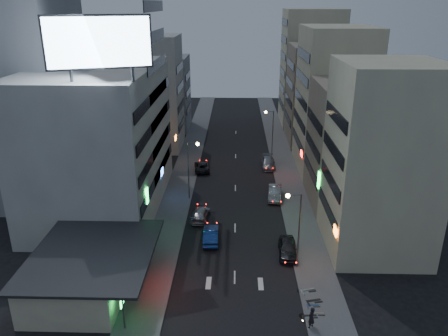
{
  "coord_description": "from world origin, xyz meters",
  "views": [
    {
      "loc": [
        -0.04,
        -32.14,
        25.21
      ],
      "look_at": [
        -1.47,
        19.37,
        5.61
      ],
      "focal_mm": 35.0,
      "sensor_mm": 36.0,
      "label": 1
    }
  ],
  "objects_px": {
    "scooter_black_b": "(321,293)",
    "road_car_silver": "(200,214)",
    "scooter_silver_a": "(325,308)",
    "parked_car_left": "(202,166)",
    "scooter_black_a": "(317,309)",
    "parked_car_right_near": "(288,248)",
    "parked_car_right_mid": "(275,193)",
    "road_car_blue": "(211,235)",
    "scooter_silver_b": "(314,282)",
    "parked_car_right_far": "(268,163)",
    "scooter_blue": "(320,299)",
    "person": "(311,317)"
  },
  "relations": [
    {
      "from": "road_car_silver",
      "to": "person",
      "type": "height_order",
      "value": "person"
    },
    {
      "from": "road_car_blue",
      "to": "scooter_black_b",
      "type": "xyz_separation_m",
      "value": [
        10.48,
        -10.09,
        -0.04
      ]
    },
    {
      "from": "road_car_blue",
      "to": "road_car_silver",
      "type": "distance_m",
      "value": 5.58
    },
    {
      "from": "scooter_silver_a",
      "to": "parked_car_left",
      "type": "bearing_deg",
      "value": 21.54
    },
    {
      "from": "scooter_black_a",
      "to": "scooter_black_b",
      "type": "xyz_separation_m",
      "value": [
        0.7,
        2.18,
        0.06
      ]
    },
    {
      "from": "scooter_black_a",
      "to": "scooter_blue",
      "type": "height_order",
      "value": "scooter_black_a"
    },
    {
      "from": "road_car_blue",
      "to": "scooter_black_b",
      "type": "height_order",
      "value": "road_car_blue"
    },
    {
      "from": "parked_car_left",
      "to": "road_car_blue",
      "type": "distance_m",
      "value": 22.22
    },
    {
      "from": "road_car_silver",
      "to": "scooter_black_b",
      "type": "height_order",
      "value": "road_car_silver"
    },
    {
      "from": "scooter_blue",
      "to": "scooter_black_b",
      "type": "xyz_separation_m",
      "value": [
        0.22,
        0.79,
        0.11
      ]
    },
    {
      "from": "scooter_black_a",
      "to": "parked_car_left",
      "type": "bearing_deg",
      "value": 16.03
    },
    {
      "from": "parked_car_right_near",
      "to": "scooter_silver_a",
      "type": "distance_m",
      "value": 9.62
    },
    {
      "from": "parked_car_left",
      "to": "road_car_silver",
      "type": "relative_size",
      "value": 1.03
    },
    {
      "from": "person",
      "to": "scooter_silver_b",
      "type": "height_order",
      "value": "person"
    },
    {
      "from": "parked_car_right_near",
      "to": "road_car_blue",
      "type": "distance_m",
      "value": 8.73
    },
    {
      "from": "scooter_black_a",
      "to": "scooter_silver_a",
      "type": "bearing_deg",
      "value": -72.97
    },
    {
      "from": "parked_car_right_near",
      "to": "scooter_blue",
      "type": "xyz_separation_m",
      "value": [
        1.93,
        -8.25,
        -0.17
      ]
    },
    {
      "from": "parked_car_right_near",
      "to": "parked_car_right_mid",
      "type": "xyz_separation_m",
      "value": [
        -0.18,
        14.33,
        0.01
      ]
    },
    {
      "from": "parked_car_right_mid",
      "to": "scooter_black_a",
      "type": "distance_m",
      "value": 24.03
    },
    {
      "from": "parked_car_left",
      "to": "person",
      "type": "bearing_deg",
      "value": 101.31
    },
    {
      "from": "person",
      "to": "road_car_blue",
      "type": "bearing_deg",
      "value": -100.8
    },
    {
      "from": "road_car_silver",
      "to": "scooter_blue",
      "type": "bearing_deg",
      "value": 131.86
    },
    {
      "from": "parked_car_right_mid",
      "to": "road_car_blue",
      "type": "relative_size",
      "value": 1.05
    },
    {
      "from": "parked_car_right_near",
      "to": "scooter_black_b",
      "type": "relative_size",
      "value": 2.31
    },
    {
      "from": "parked_car_right_near",
      "to": "road_car_blue",
      "type": "bearing_deg",
      "value": 165.41
    },
    {
      "from": "scooter_silver_b",
      "to": "scooter_blue",
      "type": "bearing_deg",
      "value": 166.89
    },
    {
      "from": "scooter_black_a",
      "to": "scooter_silver_b",
      "type": "distance_m",
      "value": 3.74
    },
    {
      "from": "scooter_silver_a",
      "to": "parked_car_right_far",
      "type": "bearing_deg",
      "value": 4.32
    },
    {
      "from": "road_car_blue",
      "to": "scooter_silver_b",
      "type": "bearing_deg",
      "value": 138.05
    },
    {
      "from": "road_car_blue",
      "to": "scooter_black_a",
      "type": "relative_size",
      "value": 2.54
    },
    {
      "from": "scooter_black_b",
      "to": "road_car_silver",
      "type": "bearing_deg",
      "value": 24.13
    },
    {
      "from": "parked_car_right_mid",
      "to": "scooter_silver_b",
      "type": "distance_m",
      "value": 20.35
    },
    {
      "from": "parked_car_right_far",
      "to": "scooter_blue",
      "type": "relative_size",
      "value": 3.16
    },
    {
      "from": "scooter_silver_b",
      "to": "scooter_black_b",
      "type": "bearing_deg",
      "value": 176.21
    },
    {
      "from": "scooter_silver_a",
      "to": "person",
      "type": "bearing_deg",
      "value": 142.07
    },
    {
      "from": "parked_car_right_far",
      "to": "scooter_silver_a",
      "type": "relative_size",
      "value": 3.13
    },
    {
      "from": "parked_car_right_mid",
      "to": "parked_car_right_far",
      "type": "bearing_deg",
      "value": 96.55
    },
    {
      "from": "scooter_blue",
      "to": "road_car_silver",
      "type": "bearing_deg",
      "value": 34.06
    },
    {
      "from": "parked_car_right_near",
      "to": "scooter_blue",
      "type": "relative_size",
      "value": 2.82
    },
    {
      "from": "scooter_blue",
      "to": "scooter_black_b",
      "type": "height_order",
      "value": "scooter_black_b"
    },
    {
      "from": "parked_car_right_near",
      "to": "person",
      "type": "height_order",
      "value": "person"
    },
    {
      "from": "scooter_silver_a",
      "to": "scooter_black_b",
      "type": "relative_size",
      "value": 0.83
    },
    {
      "from": "scooter_silver_b",
      "to": "scooter_silver_a",
      "type": "bearing_deg",
      "value": 169.87
    },
    {
      "from": "parked_car_right_mid",
      "to": "scooter_black_b",
      "type": "xyz_separation_m",
      "value": [
        2.33,
        -21.79,
        -0.07
      ]
    },
    {
      "from": "parked_car_right_far",
      "to": "person",
      "type": "distance_m",
      "value": 37.69
    },
    {
      "from": "scooter_black_b",
      "to": "scooter_silver_b",
      "type": "xyz_separation_m",
      "value": [
        -0.32,
        1.54,
        -0.01
      ]
    },
    {
      "from": "road_car_blue",
      "to": "scooter_silver_a",
      "type": "distance_m",
      "value": 15.94
    },
    {
      "from": "parked_car_right_near",
      "to": "parked_car_right_mid",
      "type": "height_order",
      "value": "parked_car_right_mid"
    },
    {
      "from": "person",
      "to": "scooter_silver_b",
      "type": "bearing_deg",
      "value": -145.96
    },
    {
      "from": "parked_car_left",
      "to": "road_car_blue",
      "type": "xyz_separation_m",
      "value": [
        2.67,
        -22.06,
        0.1
      ]
    }
  ]
}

